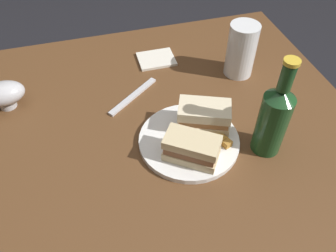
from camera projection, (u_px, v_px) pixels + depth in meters
ground_plane at (156, 247)px, 1.37m from camera, size 6.00×6.00×0.00m
dining_table at (153, 201)px, 1.11m from camera, size 1.08×0.91×0.72m
plate at (189, 141)px, 0.81m from camera, size 0.24×0.24×0.01m
sandwich_half_left at (192, 148)px, 0.74m from camera, size 0.13×0.12×0.06m
sandwich_half_right at (204, 116)px, 0.81m from camera, size 0.14×0.11×0.07m
potato_wedge_front at (207, 151)px, 0.76m from camera, size 0.04×0.04×0.02m
potato_wedge_middle at (217, 136)px, 0.80m from camera, size 0.04×0.05×0.02m
potato_wedge_back at (198, 153)px, 0.76m from camera, size 0.04×0.05×0.02m
potato_wedge_left_edge at (224, 141)px, 0.79m from camera, size 0.03×0.04×0.02m
pint_glass at (241, 53)px, 0.95m from camera, size 0.08×0.08×0.15m
gravy_boat at (2, 94)px, 0.87m from camera, size 0.12×0.08×0.07m
cider_bottle at (274, 118)px, 0.73m from camera, size 0.07×0.07×0.25m
napkin at (156, 59)px, 1.04m from camera, size 0.11×0.09×0.01m
fork at (133, 96)px, 0.92m from camera, size 0.15×0.12×0.01m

